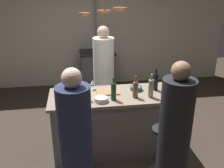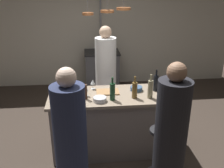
{
  "view_description": "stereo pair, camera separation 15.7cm",
  "coord_description": "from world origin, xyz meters",
  "px_view_note": "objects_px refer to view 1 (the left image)",
  "views": [
    {
      "loc": [
        -0.5,
        -3.22,
        2.36
      ],
      "look_at": [
        0.0,
        0.15,
        1.0
      ],
      "focal_mm": 40.79,
      "sensor_mm": 36.0,
      "label": 1
    },
    {
      "loc": [
        -0.35,
        -3.24,
        2.36
      ],
      "look_at": [
        0.0,
        0.15,
        1.0
      ],
      "focal_mm": 40.79,
      "sensor_mm": 36.0,
      "label": 2
    }
  ],
  "objects_px": {
    "stove_range": "(98,70)",
    "mixing_bowl_ceramic": "(61,90)",
    "cutting_board": "(108,92)",
    "wine_bottle_white": "(151,88)",
    "guest_right": "(174,139)",
    "mixing_bowl_blue": "(136,88)",
    "bar_stool_right": "(161,149)",
    "pepper_mill": "(86,92)",
    "wine_bottle_amber": "(135,89)",
    "wine_glass_near_left_guest": "(93,83)",
    "wine_glass_by_chef": "(87,90)",
    "guest_left": "(76,148)",
    "chef": "(104,78)",
    "mixing_bowl_steel": "(101,99)",
    "wine_bottle_dark": "(156,82)",
    "wine_bottle_green": "(114,91)",
    "wine_bottle_red": "(62,98)",
    "bar_stool_left": "(79,156)"
  },
  "relations": [
    {
      "from": "cutting_board",
      "to": "pepper_mill",
      "type": "height_order",
      "value": "pepper_mill"
    },
    {
      "from": "bar_stool_right",
      "to": "pepper_mill",
      "type": "xyz_separation_m",
      "value": [
        -0.9,
        0.51,
        0.63
      ]
    },
    {
      "from": "stove_range",
      "to": "mixing_bowl_ceramic",
      "type": "height_order",
      "value": "mixing_bowl_ceramic"
    },
    {
      "from": "guest_right",
      "to": "mixing_bowl_blue",
      "type": "relative_size",
      "value": 9.57
    },
    {
      "from": "mixing_bowl_blue",
      "to": "wine_bottle_white",
      "type": "bearing_deg",
      "value": -63.36
    },
    {
      "from": "stove_range",
      "to": "bar_stool_right",
      "type": "bearing_deg",
      "value": -80.42
    },
    {
      "from": "stove_range",
      "to": "chef",
      "type": "xyz_separation_m",
      "value": [
        -0.03,
        -1.5,
        0.35
      ]
    },
    {
      "from": "wine_glass_by_chef",
      "to": "guest_left",
      "type": "bearing_deg",
      "value": -100.19
    },
    {
      "from": "mixing_bowl_blue",
      "to": "stove_range",
      "type": "bearing_deg",
      "value": 98.55
    },
    {
      "from": "wine_bottle_amber",
      "to": "mixing_bowl_blue",
      "type": "distance_m",
      "value": 0.27
    },
    {
      "from": "cutting_board",
      "to": "wine_bottle_white",
      "type": "xyz_separation_m",
      "value": [
        0.56,
        -0.24,
        0.12
      ]
    },
    {
      "from": "guest_left",
      "to": "wine_glass_near_left_guest",
      "type": "relative_size",
      "value": 11.19
    },
    {
      "from": "wine_bottle_white",
      "to": "wine_glass_by_chef",
      "type": "xyz_separation_m",
      "value": [
        -0.86,
        0.14,
        -0.03
      ]
    },
    {
      "from": "chef",
      "to": "guest_right",
      "type": "distance_m",
      "value": 2.02
    },
    {
      "from": "chef",
      "to": "pepper_mill",
      "type": "distance_m",
      "value": 1.13
    },
    {
      "from": "wine_bottle_dark",
      "to": "chef",
      "type": "bearing_deg",
      "value": 126.76
    },
    {
      "from": "wine_bottle_dark",
      "to": "wine_glass_by_chef",
      "type": "bearing_deg",
      "value": -174.83
    },
    {
      "from": "wine_bottle_amber",
      "to": "mixing_bowl_blue",
      "type": "xyz_separation_m",
      "value": [
        0.07,
        0.25,
        -0.09
      ]
    },
    {
      "from": "mixing_bowl_blue",
      "to": "wine_glass_near_left_guest",
      "type": "bearing_deg",
      "value": 169.35
    },
    {
      "from": "guest_right",
      "to": "wine_bottle_green",
      "type": "distance_m",
      "value": 1.02
    },
    {
      "from": "wine_glass_near_left_guest",
      "to": "wine_glass_by_chef",
      "type": "height_order",
      "value": "same"
    },
    {
      "from": "mixing_bowl_ceramic",
      "to": "mixing_bowl_blue",
      "type": "bearing_deg",
      "value": -5.76
    },
    {
      "from": "cutting_board",
      "to": "mixing_bowl_blue",
      "type": "relative_size",
      "value": 1.85
    },
    {
      "from": "bar_stool_right",
      "to": "guest_left",
      "type": "bearing_deg",
      "value": -161.64
    },
    {
      "from": "pepper_mill",
      "to": "wine_bottle_amber",
      "type": "height_order",
      "value": "wine_bottle_amber"
    },
    {
      "from": "bar_stool_right",
      "to": "cutting_board",
      "type": "xyz_separation_m",
      "value": [
        -0.59,
        0.7,
        0.53
      ]
    },
    {
      "from": "chef",
      "to": "pepper_mill",
      "type": "relative_size",
      "value": 8.13
    },
    {
      "from": "bar_stool_right",
      "to": "chef",
      "type": "bearing_deg",
      "value": 109.14
    },
    {
      "from": "wine_bottle_white",
      "to": "wine_glass_near_left_guest",
      "type": "distance_m",
      "value": 0.85
    },
    {
      "from": "guest_right",
      "to": "wine_glass_near_left_guest",
      "type": "distance_m",
      "value": 1.47
    },
    {
      "from": "bar_stool_right",
      "to": "wine_bottle_amber",
      "type": "relative_size",
      "value": 2.21
    },
    {
      "from": "wine_bottle_red",
      "to": "mixing_bowl_ceramic",
      "type": "xyz_separation_m",
      "value": [
        -0.03,
        0.48,
        -0.09
      ]
    },
    {
      "from": "mixing_bowl_steel",
      "to": "bar_stool_left",
      "type": "bearing_deg",
      "value": -127.72
    },
    {
      "from": "bar_stool_right",
      "to": "wine_bottle_amber",
      "type": "xyz_separation_m",
      "value": [
        -0.24,
        0.48,
        0.64
      ]
    },
    {
      "from": "pepper_mill",
      "to": "wine_bottle_amber",
      "type": "bearing_deg",
      "value": -2.76
    },
    {
      "from": "mixing_bowl_steel",
      "to": "stove_range",
      "type": "bearing_deg",
      "value": 85.74
    },
    {
      "from": "pepper_mill",
      "to": "bar_stool_right",
      "type": "bearing_deg",
      "value": -29.71
    },
    {
      "from": "guest_left",
      "to": "cutting_board",
      "type": "distance_m",
      "value": 1.17
    },
    {
      "from": "wine_bottle_green",
      "to": "wine_glass_near_left_guest",
      "type": "height_order",
      "value": "wine_bottle_green"
    },
    {
      "from": "chef",
      "to": "wine_bottle_dark",
      "type": "distance_m",
      "value": 1.12
    },
    {
      "from": "wine_bottle_amber",
      "to": "mixing_bowl_steel",
      "type": "height_order",
      "value": "wine_bottle_amber"
    },
    {
      "from": "wine_glass_by_chef",
      "to": "mixing_bowl_ceramic",
      "type": "height_order",
      "value": "wine_glass_by_chef"
    },
    {
      "from": "guest_left",
      "to": "mixing_bowl_steel",
      "type": "relative_size",
      "value": 9.22
    },
    {
      "from": "bar_stool_right",
      "to": "mixing_bowl_blue",
      "type": "bearing_deg",
      "value": 102.84
    },
    {
      "from": "wine_bottle_dark",
      "to": "mixing_bowl_ceramic",
      "type": "height_order",
      "value": "wine_bottle_dark"
    },
    {
      "from": "chef",
      "to": "guest_left",
      "type": "height_order",
      "value": "chef"
    },
    {
      "from": "wine_bottle_amber",
      "to": "guest_right",
      "type": "bearing_deg",
      "value": -74.6
    },
    {
      "from": "guest_left",
      "to": "bar_stool_right",
      "type": "height_order",
      "value": "guest_left"
    },
    {
      "from": "wine_glass_near_left_guest",
      "to": "mixing_bowl_ceramic",
      "type": "xyz_separation_m",
      "value": [
        -0.45,
        -0.01,
        -0.08
      ]
    },
    {
      "from": "wine_bottle_red",
      "to": "stove_range",
      "type": "bearing_deg",
      "value": 75.57
    }
  ]
}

